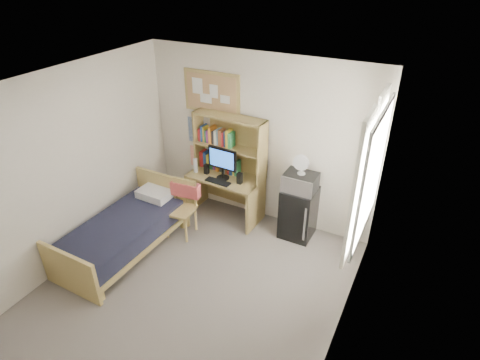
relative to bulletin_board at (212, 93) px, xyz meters
The scene contains 25 objects.
floor 2.95m from the bulletin_board, 69.48° to the right, with size 3.60×4.20×0.02m, color gray.
ceiling 2.33m from the bulletin_board, 69.48° to the right, with size 3.60×4.20×0.02m, color white.
wall_back 1.00m from the bulletin_board, ahead, with size 3.60×0.04×2.60m, color white.
wall_left 2.40m from the bulletin_board, 116.08° to the right, with size 0.04×4.20×2.60m, color white.
wall_right 3.37m from the bulletin_board, 38.93° to the right, with size 0.04×4.20×2.60m, color white.
window_unit 2.70m from the bulletin_board, 19.26° to the right, with size 0.10×1.40×1.70m, color white.
curtain_left 2.83m from the bulletin_board, 27.19° to the right, with size 0.04×0.55×1.70m, color silver.
curtain_right 2.57m from the bulletin_board, 10.96° to the right, with size 0.04×0.55×1.70m, color silver.
bulletin_board is the anchor object (origin of this frame).
poster_wave 0.74m from the bulletin_board, behind, with size 0.30×0.01×0.42m, color #274E9D.
poster_japan 1.18m from the bulletin_board, behind, with size 0.28×0.01×0.36m, color #E84929.
desk 1.63m from the bulletin_board, 39.09° to the right, with size 1.15×0.57×0.72m, color tan.
desk_chair 1.81m from the bulletin_board, 89.81° to the right, with size 0.43×0.43×0.86m, color tan.
mini_fridge 2.20m from the bulletin_board, ahead, with size 0.47×0.47×0.79m, color black.
bed 2.46m from the bulletin_board, 106.09° to the right, with size 0.90×1.81×0.50m, color black.
hutch 0.83m from the bulletin_board, 21.04° to the right, with size 1.16×0.29×0.95m, color tan.
monitor 1.07m from the bulletin_board, 44.70° to the right, with size 0.48×0.04×0.51m, color black.
keyboard 1.34m from the bulletin_board, 54.80° to the right, with size 0.40×0.13×0.02m, color black.
speaker_left 1.17m from the bulletin_board, 80.61° to the right, with size 0.07×0.07×0.16m, color black.
speaker_right 1.34m from the bulletin_board, 29.42° to the right, with size 0.07×0.07×0.17m, color black.
water_bottle 1.15m from the bulletin_board, 109.34° to the right, with size 0.07×0.07×0.23m, color silver.
hoodie 1.50m from the bulletin_board, 91.28° to the right, with size 0.45×0.14×0.21m, color #D35150.
microwave 1.87m from the bulletin_board, ahead, with size 0.46×0.35×0.26m, color #B4B4B9.
desk_fan 1.75m from the bulletin_board, ahead, with size 0.22×0.22×0.28m, color silver.
pillow 1.75m from the bulletin_board, 115.91° to the right, with size 0.50×0.35×0.12m, color silver.
Camera 1 is at (2.25, -2.92, 3.76)m, focal length 30.00 mm.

